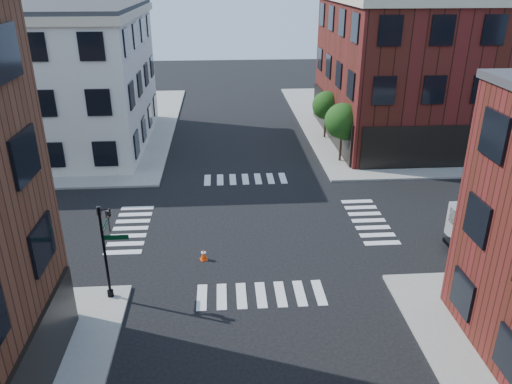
{
  "coord_description": "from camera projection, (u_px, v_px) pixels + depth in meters",
  "views": [
    {
      "loc": [
        -1.57,
        -25.93,
        13.57
      ],
      "look_at": [
        0.2,
        -0.95,
        2.5
      ],
      "focal_mm": 35.0,
      "sensor_mm": 36.0,
      "label": 1
    }
  ],
  "objects": [
    {
      "name": "signal_pole",
      "position": [
        106.0,
        242.0,
        21.56
      ],
      "size": [
        1.29,
        1.24,
        4.6
      ],
      "color": "black",
      "rests_on": "ground"
    },
    {
      "name": "building_nw",
      "position": [
        5.0,
        81.0,
        40.39
      ],
      "size": [
        22.0,
        16.0,
        11.0
      ],
      "primitive_type": "cube",
      "color": "silver",
      "rests_on": "ground"
    },
    {
      "name": "traffic_cone",
      "position": [
        204.0,
        254.0,
        25.55
      ],
      "size": [
        0.43,
        0.43,
        0.64
      ],
      "rotation": [
        0.0,
        0.0,
        0.26
      ],
      "color": "#F8460B",
      "rests_on": "ground"
    },
    {
      "name": "tree_near",
      "position": [
        343.0,
        123.0,
        37.56
      ],
      "size": [
        2.69,
        2.69,
        4.49
      ],
      "color": "black",
      "rests_on": "ground"
    },
    {
      "name": "ground",
      "position": [
        251.0,
        224.0,
        29.24
      ],
      "size": [
        120.0,
        120.0,
        0.0
      ],
      "primitive_type": "plane",
      "color": "black",
      "rests_on": "ground"
    },
    {
      "name": "sidewalk_nw",
      "position": [
        16.0,
        128.0,
        47.01
      ],
      "size": [
        30.0,
        30.0,
        0.15
      ],
      "primitive_type": "cube",
      "color": "gray",
      "rests_on": "ground"
    },
    {
      "name": "sidewalk_ne",
      "position": [
        448.0,
        120.0,
        49.73
      ],
      "size": [
        30.0,
        30.0,
        0.15
      ],
      "primitive_type": "cube",
      "color": "gray",
      "rests_on": "ground"
    },
    {
      "name": "building_ne",
      "position": [
        478.0,
        68.0,
        42.74
      ],
      "size": [
        25.0,
        16.0,
        12.0
      ],
      "primitive_type": "cube",
      "color": "#3F180F",
      "rests_on": "ground"
    },
    {
      "name": "tree_far",
      "position": [
        327.0,
        107.0,
        43.15
      ],
      "size": [
        2.43,
        2.43,
        4.07
      ],
      "color": "black",
      "rests_on": "ground"
    }
  ]
}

